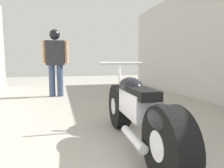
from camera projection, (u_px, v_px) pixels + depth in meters
ground_plane at (97, 110)px, 3.92m from camera, size 18.87×18.87×0.00m
garage_partition_right at (214, 39)px, 4.44m from camera, size 0.08×8.65×2.91m
motorcycle_maroon_cruiser at (138, 113)px, 2.13m from camera, size 0.59×2.00×0.94m
mechanic_in_blue at (55, 57)px, 5.32m from camera, size 0.71×0.30×1.79m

